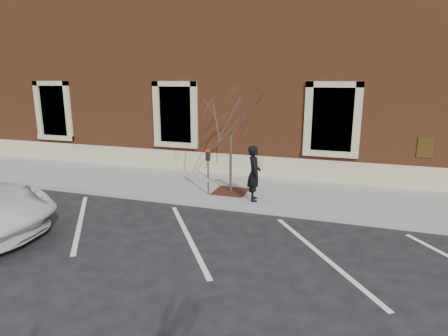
% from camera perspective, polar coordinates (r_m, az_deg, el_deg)
% --- Properties ---
extents(ground, '(120.00, 120.00, 0.00)m').
position_cam_1_polar(ground, '(11.31, -0.97, -6.10)').
color(ground, '#28282B').
rests_on(ground, ground).
extents(sidewalk_near, '(40.00, 3.50, 0.15)m').
position_cam_1_polar(sidewalk_near, '(12.86, 1.63, -3.32)').
color(sidewalk_near, gray).
rests_on(sidewalk_near, ground).
extents(curb_near, '(40.00, 0.12, 0.15)m').
position_cam_1_polar(curb_near, '(11.24, -1.06, -5.82)').
color(curb_near, '#9E9E99').
rests_on(curb_near, ground).
extents(parking_stripes, '(28.00, 4.40, 0.01)m').
position_cam_1_polar(parking_stripes, '(9.40, -5.51, -10.29)').
color(parking_stripes, silver).
rests_on(parking_stripes, ground).
extents(building_civic, '(40.00, 8.62, 8.00)m').
position_cam_1_polar(building_civic, '(18.14, 7.40, 13.97)').
color(building_civic, brown).
rests_on(building_civic, ground).
extents(man, '(0.58, 0.71, 1.70)m').
position_cam_1_polar(man, '(11.33, 4.60, -0.82)').
color(man, black).
rests_on(man, sidewalk_near).
extents(parking_meter, '(0.13, 0.10, 1.47)m').
position_cam_1_polar(parking_meter, '(11.84, -2.45, 0.67)').
color(parking_meter, '#595B60').
rests_on(parking_meter, sidewalk_near).
extents(tree_grate, '(1.06, 1.06, 0.03)m').
position_cam_1_polar(tree_grate, '(12.37, 1.00, -3.58)').
color(tree_grate, '#432015').
rests_on(tree_grate, sidewalk_near).
extents(sapling, '(2.07, 2.07, 3.44)m').
position_cam_1_polar(sapling, '(11.89, 1.05, 7.52)').
color(sapling, '#3F3526').
rests_on(sapling, sidewalk_near).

